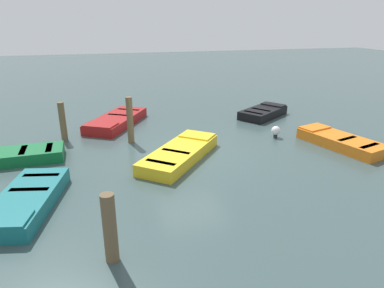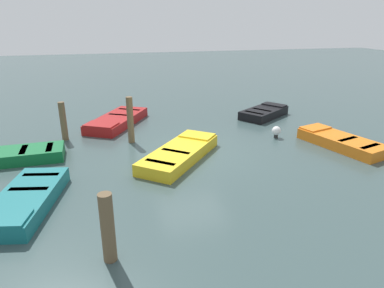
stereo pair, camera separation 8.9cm
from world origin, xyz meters
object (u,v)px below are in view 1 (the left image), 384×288
Objects in this scene: rowboat_yellow at (180,153)px; mooring_piling_far_right at (130,120)px; rowboat_orange at (340,141)px; rowboat_red at (116,120)px; rowboat_green at (16,156)px; marker_buoy at (276,131)px; mooring_piling_center at (110,228)px; rowboat_teal at (26,201)px; rowboat_black at (263,112)px; mooring_piling_near_right at (63,122)px.

mooring_piling_far_right reaches higher than rowboat_yellow.
rowboat_orange and rowboat_red have the same top height.
rowboat_green is 6.35× the size of marker_buoy.
rowboat_red is 1.30× the size of rowboat_green.
rowboat_red is 2.66× the size of mooring_piling_center.
mooring_piling_center is at bearing 113.57° from rowboat_green.
rowboat_teal is 1.16× the size of rowboat_black.
rowboat_yellow is 1.22× the size of rowboat_green.
rowboat_orange is at bearing -113.02° from rowboat_black.
mooring_piling_center is at bearing -164.66° from rowboat_black.
marker_buoy is at bearing -13.05° from mooring_piling_near_right.
mooring_piling_center is at bearing -167.83° from rowboat_yellow.
rowboat_green is (-10.66, -3.06, -0.00)m from rowboat_black.
mooring_piling_center is (-7.76, -9.09, 0.53)m from rowboat_black.
marker_buoy is at bearing -141.33° from rowboat_black.
rowboat_orange is 8.05m from mooring_piling_far_right.
mooring_piling_far_right reaches higher than marker_buoy.
marker_buoy is at bearing -34.40° from rowboat_yellow.
mooring_piling_far_right reaches higher than rowboat_red.
rowboat_teal is at bearing 102.44° from rowboat_green.
mooring_piling_center is 3.10× the size of marker_buoy.
rowboat_orange is 7.20× the size of marker_buoy.
rowboat_teal is at bearing 8.63° from rowboat_red.
rowboat_orange is 9.77m from mooring_piling_center.
rowboat_red is 8.24× the size of marker_buoy.
rowboat_red and rowboat_black have the same top height.
rowboat_orange and rowboat_green have the same top height.
rowboat_black is 11.09m from rowboat_green.
mooring_piling_far_right is at bearing 39.09° from rowboat_red.
mooring_piling_near_right is 0.85× the size of mooring_piling_far_right.
rowboat_red is 9.56m from mooring_piling_center.
rowboat_red is at bearing -137.59° from rowboat_green.
mooring_piling_near_right is (-9.24, -1.15, 0.55)m from rowboat_black.
rowboat_black is at bearing 49.52° from mooring_piling_center.
mooring_piling_far_right is (-1.46, 2.15, 0.69)m from rowboat_yellow.
rowboat_orange is at bearing -19.01° from mooring_piling_near_right.
rowboat_red is (2.67, 6.89, -0.00)m from rowboat_teal.
mooring_piling_far_right is (3.96, 0.94, 0.69)m from rowboat_green.
rowboat_black is at bearing 72.85° from marker_buoy.
mooring_piling_near_right is (-4.01, 3.13, 0.55)m from rowboat_yellow.
rowboat_teal is 9.46m from marker_buoy.
mooring_piling_center is (-2.53, -4.82, 0.53)m from rowboat_yellow.
mooring_piling_center is 7.05m from mooring_piling_far_right.
mooring_piling_center is (2.90, -6.04, 0.53)m from rowboat_green.
rowboat_red is 1.35× the size of rowboat_black.
rowboat_black and rowboat_green have the same top height.
rowboat_green is 1.68× the size of mooring_piling_far_right.
rowboat_yellow is 2.51× the size of mooring_piling_center.
rowboat_green is at bearing 115.66° from mooring_piling_center.
marker_buoy is at bearing 177.85° from rowboat_green.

